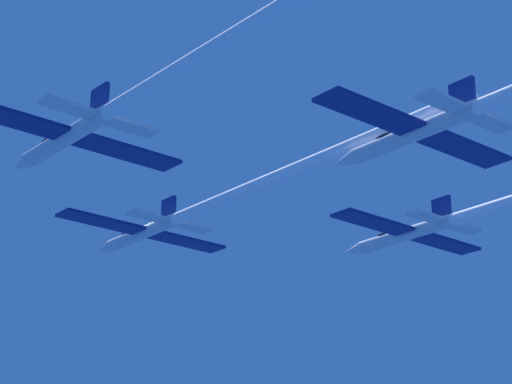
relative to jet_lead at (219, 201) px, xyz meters
name	(u,v)px	position (x,y,z in m)	size (l,w,h in m)	color
jet_lead	(219,201)	(0.00, 0.00, 0.00)	(20.85, 55.06, 3.45)	silver
jet_left_wing	(187,65)	(-21.30, -23.54, -1.22)	(20.85, 61.77, 3.45)	silver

